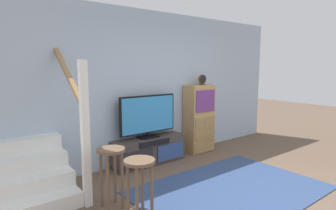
# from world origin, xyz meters

# --- Properties ---
(ground_plane) EXTENTS (20.00, 20.00, 0.00)m
(ground_plane) POSITION_xyz_m (0.00, 0.00, 0.00)
(ground_plane) COLOR brown
(back_wall) EXTENTS (6.40, 0.12, 2.70)m
(back_wall) POSITION_xyz_m (0.00, 2.46, 1.35)
(back_wall) COLOR #A8BCD1
(back_wall) RESTS_ON ground_plane
(area_rug) EXTENTS (2.60, 1.80, 0.01)m
(area_rug) POSITION_xyz_m (0.00, 0.60, 0.01)
(area_rug) COLOR navy
(area_rug) RESTS_ON ground_plane
(media_console) EXTENTS (1.36, 0.38, 0.47)m
(media_console) POSITION_xyz_m (-0.30, 2.19, 0.24)
(media_console) COLOR #423833
(media_console) RESTS_ON ground_plane
(television) EXTENTS (1.11, 0.22, 0.75)m
(television) POSITION_xyz_m (-0.30, 2.22, 0.87)
(television) COLOR black
(television) RESTS_ON media_console
(side_cabinet) EXTENTS (0.58, 0.38, 1.35)m
(side_cabinet) POSITION_xyz_m (0.93, 2.20, 0.67)
(side_cabinet) COLOR tan
(side_cabinet) RESTS_ON ground_plane
(desk_clock) EXTENTS (0.18, 0.08, 0.20)m
(desk_clock) POSITION_xyz_m (0.98, 2.19, 1.46)
(desk_clock) COLOR #4C3823
(desk_clock) RESTS_ON side_cabinet
(staircase) EXTENTS (1.00, 1.36, 2.20)m
(staircase) POSITION_xyz_m (-2.24, 2.20, 0.37)
(staircase) COLOR white
(staircase) RESTS_ON ground_plane
(bar_stool_near) EXTENTS (0.34, 0.34, 0.73)m
(bar_stool_near) POSITION_xyz_m (-1.45, 0.66, 0.54)
(bar_stool_near) COLOR brown
(bar_stool_near) RESTS_ON ground_plane
(bar_stool_far) EXTENTS (0.34, 0.34, 0.75)m
(bar_stool_far) POSITION_xyz_m (-1.53, 1.18, 0.55)
(bar_stool_far) COLOR brown
(bar_stool_far) RESTS_ON ground_plane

